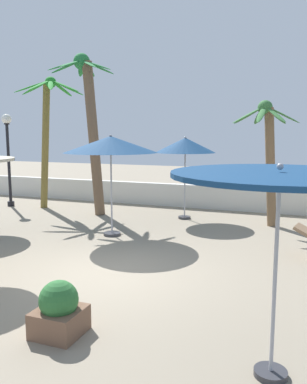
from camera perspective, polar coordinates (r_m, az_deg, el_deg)
name	(u,v)px	position (r m, az deg, el deg)	size (l,w,h in m)	color
ground_plane	(107,272)	(9.02, -6.75, -11.36)	(56.00, 56.00, 0.00)	gray
boundary_wall	(201,197)	(16.41, 6.76, -0.66)	(25.20, 0.30, 0.94)	silver
patio_umbrella_0	(111,145)	(11.75, -6.16, 6.73)	(2.76, 2.76, 3.01)	#333338
patio_umbrella_2	(279,184)	(4.90, 17.60, 1.15)	(2.57, 2.57, 2.70)	#333338
patio_umbrella_5	(185,146)	(14.09, 4.57, 6.63)	(2.14, 2.14, 2.93)	#333338
palm_tree_0	(90,117)	(15.08, -9.07, 10.57)	(2.49, 2.49, 5.94)	brown
palm_tree_2	(47,124)	(16.63, -15.01, 9.36)	(2.80, 2.81, 5.24)	olive
palm_tree_3	(268,147)	(13.51, 16.14, 6.26)	(2.19, 2.16, 4.11)	brown
lamp_post_0	(8,147)	(17.62, -20.15, 6.12)	(0.40, 0.40, 3.83)	black
planter	(59,310)	(6.45, -13.39, -16.18)	(0.70, 0.70, 0.85)	brown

